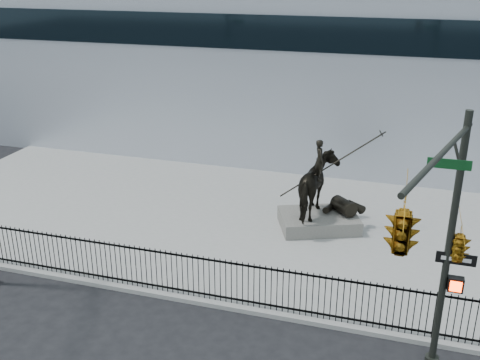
# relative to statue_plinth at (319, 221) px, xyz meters

# --- Properties ---
(ground) EXTENTS (120.00, 120.00, 0.00)m
(ground) POSITION_rel_statue_plinth_xyz_m (-2.75, -7.34, -0.43)
(ground) COLOR black
(ground) RESTS_ON ground
(plaza) EXTENTS (30.00, 12.00, 0.15)m
(plaza) POSITION_rel_statue_plinth_xyz_m (-2.75, -0.34, -0.36)
(plaza) COLOR gray
(plaza) RESTS_ON ground
(building) EXTENTS (44.00, 14.00, 9.00)m
(building) POSITION_rel_statue_plinth_xyz_m (-2.75, 12.66, 4.07)
(building) COLOR silver
(building) RESTS_ON ground
(picket_fence) EXTENTS (22.10, 0.10, 1.50)m
(picket_fence) POSITION_rel_statue_plinth_xyz_m (-2.75, -6.09, 0.47)
(picket_fence) COLOR black
(picket_fence) RESTS_ON plaza
(statue_plinth) EXTENTS (3.56, 3.05, 0.56)m
(statue_plinth) POSITION_rel_statue_plinth_xyz_m (0.00, 0.00, 0.00)
(statue_plinth) COLOR #585551
(statue_plinth) RESTS_ON plaza
(equestrian_statue) EXTENTS (3.58, 2.97, 3.26)m
(equestrian_statue) POSITION_rel_statue_plinth_xyz_m (0.05, 0.02, 1.46)
(equestrian_statue) COLOR black
(equestrian_statue) RESTS_ON statue_plinth
(traffic_signal_right) EXTENTS (2.17, 6.86, 7.00)m
(traffic_signal_right) POSITION_rel_statue_plinth_xyz_m (3.71, -9.34, 4.42)
(traffic_signal_right) COLOR black
(traffic_signal_right) RESTS_ON ground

